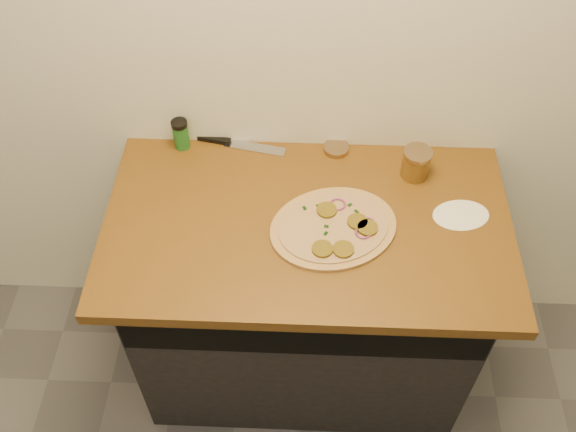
{
  "coord_description": "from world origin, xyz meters",
  "views": [
    {
      "loc": [
        -0.01,
        0.22,
        2.34
      ],
      "look_at": [
        -0.06,
        1.39,
        0.95
      ],
      "focal_mm": 40.0,
      "sensor_mm": 36.0,
      "label": 1
    }
  ],
  "objects_px": {
    "pizza": "(335,227)",
    "salsa_jar": "(416,163)",
    "chefs_knife": "(233,143)",
    "spice_shaker": "(181,134)"
  },
  "relations": [
    {
      "from": "pizza",
      "to": "salsa_jar",
      "type": "bearing_deg",
      "value": 42.9
    },
    {
      "from": "pizza",
      "to": "spice_shaker",
      "type": "relative_size",
      "value": 4.59
    },
    {
      "from": "chefs_knife",
      "to": "spice_shaker",
      "type": "distance_m",
      "value": 0.17
    },
    {
      "from": "chefs_knife",
      "to": "salsa_jar",
      "type": "height_order",
      "value": "salsa_jar"
    },
    {
      "from": "pizza",
      "to": "chefs_knife",
      "type": "distance_m",
      "value": 0.47
    },
    {
      "from": "spice_shaker",
      "to": "salsa_jar",
      "type": "bearing_deg",
      "value": -7.54
    },
    {
      "from": "pizza",
      "to": "spice_shaker",
      "type": "bearing_deg",
      "value": 146.12
    },
    {
      "from": "chefs_knife",
      "to": "spice_shaker",
      "type": "bearing_deg",
      "value": -175.07
    },
    {
      "from": "pizza",
      "to": "chefs_knife",
      "type": "xyz_separation_m",
      "value": [
        -0.33,
        0.34,
        -0.0
      ]
    },
    {
      "from": "chefs_knife",
      "to": "spice_shaker",
      "type": "xyz_separation_m",
      "value": [
        -0.16,
        -0.01,
        0.05
      ]
    }
  ]
}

